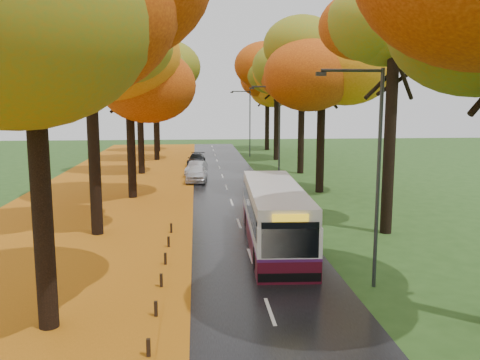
{
  "coord_description": "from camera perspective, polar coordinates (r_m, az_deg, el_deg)",
  "views": [
    {
      "loc": [
        -2.34,
        -9.6,
        6.89
      ],
      "look_at": [
        0.0,
        17.43,
        2.6
      ],
      "focal_mm": 38.0,
      "sensor_mm": 36.0,
      "label": 1
    }
  ],
  "objects": [
    {
      "name": "leaf_drift",
      "position": [
        35.28,
        -6.01,
        -2.25
      ],
      "size": [
        0.9,
        90.0,
        0.01
      ],
      "primitive_type": "cube",
      "color": "#C46C14",
      "rests_on": "road"
    },
    {
      "name": "leaf_verge",
      "position": [
        35.9,
        -15.56,
        -2.4
      ],
      "size": [
        12.0,
        90.0,
        0.02
      ],
      "primitive_type": "cube",
      "color": "#95520D",
      "rests_on": "ground"
    },
    {
      "name": "streetlamp_near",
      "position": [
        18.81,
        14.62,
        2.05
      ],
      "size": [
        2.45,
        0.18,
        8.0
      ],
      "color": "#333538",
      "rests_on": "ground"
    },
    {
      "name": "trees_right",
      "position": [
        37.84,
        9.92,
        13.1
      ],
      "size": [
        9.3,
        74.2,
        13.96
      ],
      "color": "black",
      "rests_on": "ground"
    },
    {
      "name": "centre_line",
      "position": [
        35.35,
        -1.06,
        -2.18
      ],
      "size": [
        0.12,
        90.0,
        0.01
      ],
      "primitive_type": "cube",
      "color": "silver",
      "rests_on": "road"
    },
    {
      "name": "streetlamp_mid",
      "position": [
        40.15,
        4.09,
        5.86
      ],
      "size": [
        2.45,
        0.18,
        8.0
      ],
      "color": "#333538",
      "rests_on": "ground"
    },
    {
      "name": "road",
      "position": [
        35.35,
        -1.06,
        -2.22
      ],
      "size": [
        6.5,
        90.0,
        0.04
      ],
      "primitive_type": "cube",
      "color": "black",
      "rests_on": "ground"
    },
    {
      "name": "trees_left",
      "position": [
        37.07,
        -12.76,
        12.86
      ],
      "size": [
        9.2,
        74.0,
        13.88
      ],
      "color": "black",
      "rests_on": "ground"
    },
    {
      "name": "bollard_row",
      "position": [
        15.82,
        -9.8,
        -15.93
      ],
      "size": [
        0.11,
        23.51,
        0.52
      ],
      "color": "black",
      "rests_on": "ground"
    },
    {
      "name": "car_white",
      "position": [
        43.05,
        -4.91,
        0.74
      ],
      "size": [
        1.94,
        4.22,
        1.4
      ],
      "primitive_type": "imported",
      "rotation": [
        0.0,
        0.0,
        -0.07
      ],
      "color": "silver",
      "rests_on": "road"
    },
    {
      "name": "car_silver",
      "position": [
        46.87,
        -4.92,
        1.33
      ],
      "size": [
        2.18,
        4.02,
        1.26
      ],
      "primitive_type": "imported",
      "rotation": [
        0.0,
        0.0,
        -0.23
      ],
      "color": "#989A9F",
      "rests_on": "road"
    },
    {
      "name": "bus",
      "position": [
        24.18,
        3.91,
        -3.86
      ],
      "size": [
        2.95,
        10.87,
        2.83
      ],
      "rotation": [
        0.0,
        0.0,
        -0.05
      ],
      "color": "#490B19",
      "rests_on": "road"
    },
    {
      "name": "streetlamp_far",
      "position": [
        61.96,
        0.89,
        6.97
      ],
      "size": [
        2.45,
        0.18,
        8.0
      ],
      "color": "#333538",
      "rests_on": "ground"
    },
    {
      "name": "car_dark",
      "position": [
        54.09,
        -4.93,
        2.33
      ],
      "size": [
        2.1,
        4.32,
        1.21
      ],
      "primitive_type": "imported",
      "rotation": [
        0.0,
        0.0,
        -0.1
      ],
      "color": "black",
      "rests_on": "road"
    }
  ]
}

